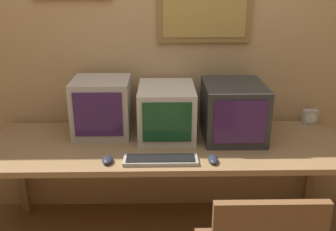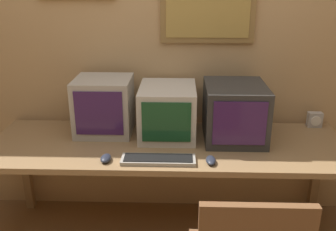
{
  "view_description": "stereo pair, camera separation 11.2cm",
  "coord_description": "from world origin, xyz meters",
  "px_view_note": "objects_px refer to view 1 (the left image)",
  "views": [
    {
      "loc": [
        -0.04,
        -1.33,
        1.72
      ],
      "look_at": [
        0.0,
        0.84,
        0.91
      ],
      "focal_mm": 40.0,
      "sensor_mm": 36.0,
      "label": 1
    },
    {
      "loc": [
        0.07,
        -1.33,
        1.72
      ],
      "look_at": [
        0.0,
        0.84,
        0.91
      ],
      "focal_mm": 40.0,
      "sensor_mm": 36.0,
      "label": 2
    }
  ],
  "objects_px": {
    "monitor_center": "(166,111)",
    "keyboard_main": "(161,160)",
    "mouse_far_corner": "(108,160)",
    "monitor_right": "(233,111)",
    "monitor_left": "(102,107)",
    "mouse_near_keyboard": "(213,159)",
    "desk_clock": "(310,117)"
  },
  "relations": [
    {
      "from": "monitor_left",
      "to": "desk_clock",
      "type": "height_order",
      "value": "monitor_left"
    },
    {
      "from": "monitor_center",
      "to": "desk_clock",
      "type": "distance_m",
      "value": 1.05
    },
    {
      "from": "monitor_center",
      "to": "keyboard_main",
      "type": "distance_m",
      "value": 0.43
    },
    {
      "from": "monitor_left",
      "to": "monitor_center",
      "type": "relative_size",
      "value": 0.83
    },
    {
      "from": "monitor_right",
      "to": "mouse_far_corner",
      "type": "height_order",
      "value": "monitor_right"
    },
    {
      "from": "keyboard_main",
      "to": "mouse_near_keyboard",
      "type": "distance_m",
      "value": 0.3
    },
    {
      "from": "monitor_left",
      "to": "mouse_near_keyboard",
      "type": "bearing_deg",
      "value": -32.5
    },
    {
      "from": "monitor_center",
      "to": "keyboard_main",
      "type": "relative_size",
      "value": 1.05
    },
    {
      "from": "keyboard_main",
      "to": "monitor_right",
      "type": "bearing_deg",
      "value": 37.43
    },
    {
      "from": "monitor_right",
      "to": "desk_clock",
      "type": "xyz_separation_m",
      "value": [
        0.6,
        0.21,
        -0.13
      ]
    },
    {
      "from": "keyboard_main",
      "to": "mouse_near_keyboard",
      "type": "relative_size",
      "value": 3.85
    },
    {
      "from": "monitor_right",
      "to": "monitor_left",
      "type": "bearing_deg",
      "value": 175.51
    },
    {
      "from": "monitor_left",
      "to": "mouse_far_corner",
      "type": "xyz_separation_m",
      "value": [
        0.08,
        -0.43,
        -0.17
      ]
    },
    {
      "from": "monitor_center",
      "to": "monitor_right",
      "type": "xyz_separation_m",
      "value": [
        0.43,
        -0.04,
        0.01
      ]
    },
    {
      "from": "keyboard_main",
      "to": "mouse_near_keyboard",
      "type": "bearing_deg",
      "value": -1.38
    },
    {
      "from": "monitor_center",
      "to": "monitor_right",
      "type": "height_order",
      "value": "monitor_right"
    },
    {
      "from": "mouse_far_corner",
      "to": "monitor_right",
      "type": "bearing_deg",
      "value": 25.25
    },
    {
      "from": "monitor_left",
      "to": "keyboard_main",
      "type": "relative_size",
      "value": 0.88
    },
    {
      "from": "monitor_left",
      "to": "monitor_center",
      "type": "bearing_deg",
      "value": -4.28
    },
    {
      "from": "mouse_near_keyboard",
      "to": "desk_clock",
      "type": "distance_m",
      "value": 0.96
    },
    {
      "from": "keyboard_main",
      "to": "mouse_far_corner",
      "type": "distance_m",
      "value": 0.3
    },
    {
      "from": "mouse_far_corner",
      "to": "mouse_near_keyboard",
      "type": "bearing_deg",
      "value": -0.36
    },
    {
      "from": "keyboard_main",
      "to": "desk_clock",
      "type": "height_order",
      "value": "desk_clock"
    },
    {
      "from": "desk_clock",
      "to": "monitor_right",
      "type": "bearing_deg",
      "value": -160.98
    },
    {
      "from": "monitor_center",
      "to": "desk_clock",
      "type": "height_order",
      "value": "monitor_center"
    },
    {
      "from": "keyboard_main",
      "to": "mouse_far_corner",
      "type": "height_order",
      "value": "mouse_far_corner"
    },
    {
      "from": "keyboard_main",
      "to": "mouse_far_corner",
      "type": "relative_size",
      "value": 4.14
    },
    {
      "from": "keyboard_main",
      "to": "desk_clock",
      "type": "bearing_deg",
      "value": 27.95
    },
    {
      "from": "monitor_left",
      "to": "monitor_center",
      "type": "distance_m",
      "value": 0.43
    },
    {
      "from": "monitor_center",
      "to": "keyboard_main",
      "type": "bearing_deg",
      "value": -95.76
    },
    {
      "from": "monitor_left",
      "to": "mouse_far_corner",
      "type": "relative_size",
      "value": 3.63
    },
    {
      "from": "mouse_near_keyboard",
      "to": "desk_clock",
      "type": "xyz_separation_m",
      "value": [
        0.77,
        0.58,
        0.04
      ]
    }
  ]
}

